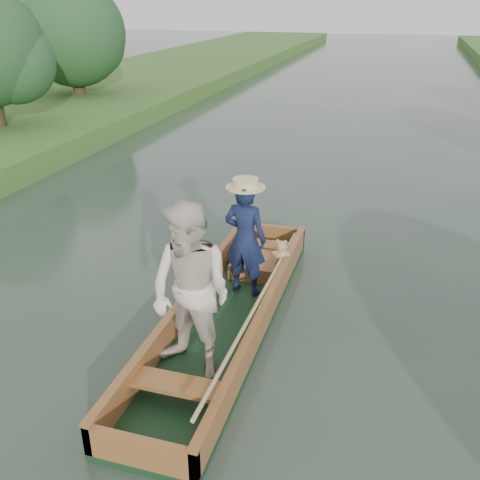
# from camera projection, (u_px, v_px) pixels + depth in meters

# --- Properties ---
(ground) EXTENTS (120.00, 120.00, 0.00)m
(ground) POSITION_uv_depth(u_px,v_px,m) (227.00, 325.00, 6.94)
(ground) COLOR #283D30
(ground) RESTS_ON ground
(trees_far) EXTENTS (23.17, 11.08, 4.53)m
(trees_far) POSITION_uv_depth(u_px,v_px,m) (353.00, 55.00, 13.64)
(trees_far) COLOR #47331E
(trees_far) RESTS_ON ground
(punt) EXTENTS (1.17, 5.00, 2.06)m
(punt) POSITION_uv_depth(u_px,v_px,m) (217.00, 288.00, 6.34)
(punt) COLOR #13331A
(punt) RESTS_ON ground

